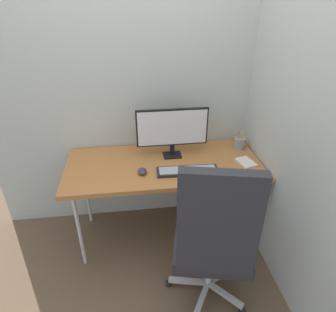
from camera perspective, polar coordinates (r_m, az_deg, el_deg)
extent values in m
plane|color=brown|center=(2.77, -0.71, -14.46)|extent=(8.00, 8.00, 0.00)
cube|color=#B7C1BC|center=(2.41, -2.02, 17.03)|extent=(2.83, 0.04, 2.80)
cube|color=#B7C1BC|center=(2.12, 21.93, 13.22)|extent=(0.04, 2.00, 2.80)
cube|color=#B27038|center=(2.33, -0.82, -1.74)|extent=(1.51, 0.68, 0.03)
cylinder|color=silver|center=(2.38, -16.68, -13.48)|extent=(0.03, 0.03, 0.70)
cylinder|color=silver|center=(2.50, 15.64, -10.79)|extent=(0.03, 0.03, 0.70)
cylinder|color=silver|center=(2.76, -15.39, -6.41)|extent=(0.03, 0.03, 0.70)
cylinder|color=silver|center=(2.87, 12.04, -4.44)|extent=(0.03, 0.03, 0.70)
sphere|color=black|center=(2.38, 0.13, -23.20)|extent=(0.05, 0.05, 0.05)
cube|color=silver|center=(2.35, 3.88, -22.82)|extent=(0.29, 0.10, 0.03)
cube|color=silver|center=(2.27, 6.50, -25.62)|extent=(0.18, 0.26, 0.03)
sphere|color=black|center=(2.32, 14.05, -26.83)|extent=(0.05, 0.05, 0.05)
cube|color=silver|center=(2.31, 10.82, -24.61)|extent=(0.21, 0.24, 0.03)
sphere|color=black|center=(2.51, 13.08, -20.50)|extent=(0.05, 0.05, 0.05)
cube|color=silver|center=(2.42, 10.52, -21.41)|extent=(0.28, 0.14, 0.03)
sphere|color=black|center=(2.55, 5.35, -18.62)|extent=(0.05, 0.05, 0.05)
cube|color=silver|center=(2.44, 6.46, -20.39)|extent=(0.06, 0.29, 0.03)
cylinder|color=silver|center=(2.22, 7.95, -20.17)|extent=(0.04, 0.04, 0.32)
cube|color=#2D2D33|center=(2.07, 8.36, -16.51)|extent=(0.58, 0.56, 0.09)
cube|color=#2D2D33|center=(1.64, 9.61, -13.02)|extent=(0.44, 0.17, 0.68)
cube|color=#B2B5BA|center=(2.70, 10.70, -8.46)|extent=(0.40, 0.51, 0.57)
cube|color=#262628|center=(2.43, 12.75, -10.06)|extent=(0.20, 0.01, 0.02)
cube|color=black|center=(2.42, 0.81, 0.17)|extent=(0.14, 0.12, 0.01)
cube|color=black|center=(2.40, 0.79, 1.42)|extent=(0.04, 0.02, 0.10)
cube|color=black|center=(2.32, 0.81, 5.53)|extent=(0.56, 0.02, 0.30)
cube|color=silver|center=(2.31, 0.86, 5.39)|extent=(0.54, 0.01, 0.28)
cube|color=black|center=(2.21, 3.78, -2.87)|extent=(0.46, 0.15, 0.02)
cube|color=#9EA0A5|center=(2.20, 3.79, -2.61)|extent=(0.42, 0.12, 0.00)
ellipsoid|color=#333338|center=(2.19, -4.96, -2.93)|extent=(0.07, 0.09, 0.04)
cylinder|color=gray|center=(2.59, 13.48, 2.43)|extent=(0.09, 0.09, 0.09)
cylinder|color=#B2B5BA|center=(2.56, 13.46, 3.61)|extent=(0.03, 0.01, 0.12)
cylinder|color=#B2B5BA|center=(2.57, 13.80, 3.62)|extent=(0.03, 0.01, 0.12)
torus|color=purple|center=(2.59, 13.50, 2.63)|extent=(0.03, 0.04, 0.01)
cylinder|color=orange|center=(2.57, 14.00, 3.19)|extent=(0.01, 0.01, 0.12)
cylinder|color=red|center=(2.59, 13.35, 3.44)|extent=(0.01, 0.01, 0.12)
cube|color=silver|center=(2.39, 14.73, -1.19)|extent=(0.15, 0.18, 0.02)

